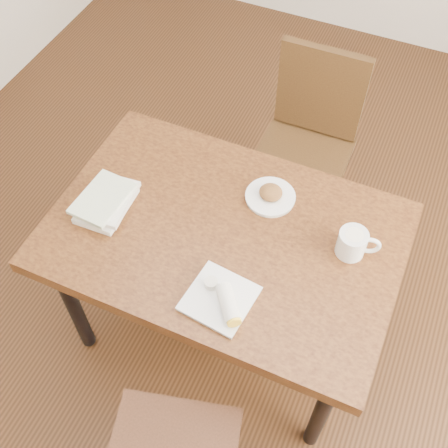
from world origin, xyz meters
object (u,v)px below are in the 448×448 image
at_px(table, 224,245).
at_px(book_stack, 106,202).
at_px(coffee_mug, 353,243).
at_px(plate_burrito, 222,300).
at_px(chair_far, 308,136).
at_px(plate_scone, 270,195).

height_order(table, book_stack, book_stack).
distance_m(coffee_mug, plate_burrito, 0.50).
relative_size(chair_far, coffee_mug, 6.32).
height_order(table, chair_far, chair_far).
relative_size(plate_scone, book_stack, 0.76).
bearing_deg(coffee_mug, plate_burrito, -131.62).
relative_size(plate_scone, plate_burrito, 0.81).
xyz_separation_m(table, plate_scone, (0.10, 0.22, 0.10)).
xyz_separation_m(chair_far, book_stack, (-0.52, -0.87, 0.23)).
height_order(chair_far, coffee_mug, chair_far).
bearing_deg(plate_scone, coffee_mug, -17.60).
bearing_deg(plate_burrito, table, 112.82).
height_order(plate_scone, plate_burrito, plate_burrito).
bearing_deg(plate_scone, chair_far, 91.92).
height_order(coffee_mug, plate_burrito, coffee_mug).
bearing_deg(coffee_mug, table, -166.73).
bearing_deg(table, coffee_mug, 13.27).
relative_size(plate_burrito, book_stack, 0.93).
bearing_deg(book_stack, plate_scone, 27.68).
relative_size(chair_far, plate_burrito, 4.06).
xyz_separation_m(chair_far, plate_burrito, (0.04, -1.06, 0.22)).
xyz_separation_m(plate_scone, coffee_mug, (0.35, -0.11, 0.04)).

